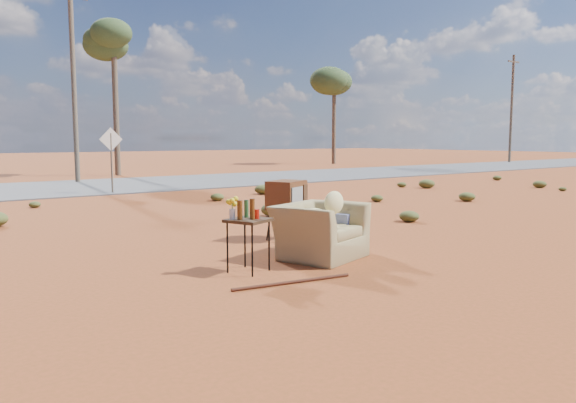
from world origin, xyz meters
TOP-DOWN VIEW (x-y plane):
  - ground at (0.00, 0.00)m, footprint 140.00×140.00m
  - highway at (0.00, 15.00)m, footprint 140.00×7.00m
  - armchair at (0.59, 0.17)m, footprint 1.65×1.36m
  - tv_unit at (1.04, 1.71)m, footprint 0.82×0.75m
  - side_table at (-0.94, 0.02)m, footprint 0.67×0.67m
  - rusty_bar at (-0.80, -0.87)m, footprint 1.65×0.33m
  - road_sign at (1.50, 12.00)m, footprint 0.78×0.06m
  - eucalyptus_center at (5.00, 21.00)m, footprint 3.20×3.20m
  - eucalyptus_right at (22.00, 24.00)m, footprint 3.20×3.20m
  - utility_pole_center at (2.00, 17.50)m, footprint 1.40×0.20m
  - utility_pole_east at (34.00, 17.50)m, footprint 1.40×0.20m
  - scrub_patch at (-0.82, 4.41)m, footprint 17.49×8.07m

SIDE VIEW (x-z plane):
  - ground at x=0.00m, z-range 0.00..0.00m
  - highway at x=0.00m, z-range 0.00..0.04m
  - rusty_bar at x=-0.80m, z-range 0.00..0.04m
  - scrub_patch at x=-0.82m, z-range -0.03..0.30m
  - armchair at x=0.59m, z-range -0.04..1.08m
  - side_table at x=-0.94m, z-range 0.25..1.28m
  - tv_unit at x=1.04m, z-range 0.26..1.33m
  - road_sign at x=1.50m, z-range 0.41..2.60m
  - utility_pole_center at x=2.00m, z-range 0.15..8.15m
  - utility_pole_east at x=34.00m, z-range 0.15..8.15m
  - eucalyptus_right at x=22.00m, z-range 2.39..9.49m
  - eucalyptus_center at x=5.00m, z-range 2.63..10.23m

